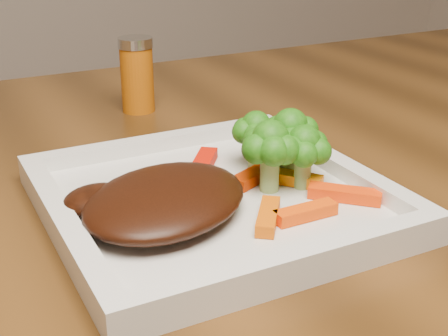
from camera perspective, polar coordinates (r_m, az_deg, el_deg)
name	(u,v)px	position (r m, az deg, el deg)	size (l,w,h in m)	color
plate	(214,204)	(0.53, -0.96, -3.29)	(0.27, 0.27, 0.01)	white
steak	(166,200)	(0.49, -5.37, -2.91)	(0.15, 0.11, 0.03)	black
broccoli_0	(256,132)	(0.57, 2.95, 3.32)	(0.05, 0.05, 0.07)	#1E6D12
broccoli_1	(290,142)	(0.56, 6.02, 2.42)	(0.06, 0.06, 0.06)	#125E0F
broccoli_2	(303,155)	(0.54, 7.27, 1.14)	(0.05, 0.05, 0.06)	#276510
broccoli_3	(270,157)	(0.53, 4.23, 1.03)	(0.06, 0.06, 0.06)	#2F6811
carrot_0	(306,213)	(0.49, 7.46, -4.06)	(0.05, 0.01, 0.01)	#F94604
carrot_1	(345,194)	(0.53, 10.99, -2.34)	(0.06, 0.02, 0.01)	#F33803
carrot_2	(268,216)	(0.48, 4.04, -4.43)	(0.05, 0.01, 0.01)	#DF5803
carrot_3	(292,154)	(0.60, 6.21, 1.24)	(0.05, 0.01, 0.01)	#FF5804
carrot_4	(203,164)	(0.58, -1.91, 0.40)	(0.06, 0.02, 0.01)	red
carrot_5	(291,178)	(0.55, 6.13, -0.93)	(0.06, 0.01, 0.01)	orange
carrot_6	(257,174)	(0.56, 3.05, -0.57)	(0.06, 0.02, 0.01)	red
spice_shaker	(137,75)	(0.78, -7.96, 8.43)	(0.04, 0.04, 0.09)	#A95209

